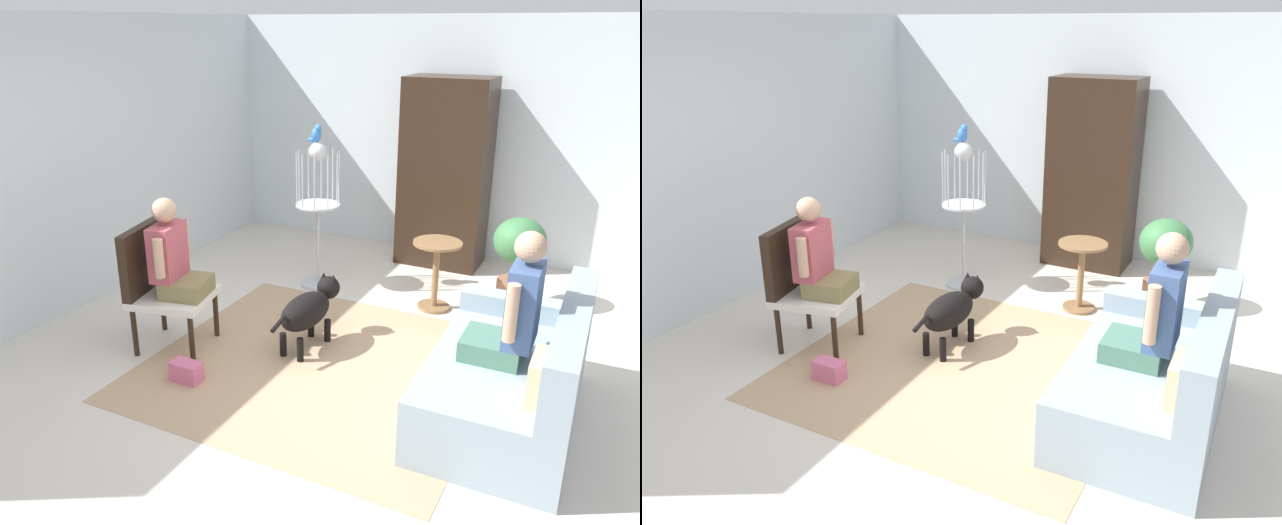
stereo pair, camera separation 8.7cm
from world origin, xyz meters
TOP-DOWN VIEW (x-y plane):
  - ground_plane at (0.00, 0.00)m, footprint 7.39×7.39m
  - back_wall at (0.00, 3.14)m, footprint 6.00×0.12m
  - left_wall at (-2.76, 0.30)m, footprint 0.12×6.76m
  - area_rug at (-0.15, 0.03)m, footprint 2.57×2.48m
  - couch at (1.32, -0.02)m, footprint 0.97×1.62m
  - armchair at (-1.50, -0.24)m, footprint 0.71×0.70m
  - person_on_couch at (1.28, -0.04)m, footprint 0.46×0.53m
  - person_on_armchair at (-1.35, -0.21)m, footprint 0.47×0.51m
  - round_end_table at (0.31, 1.48)m, footprint 0.45×0.45m
  - dog at (-0.38, 0.28)m, footprint 0.34×0.91m
  - bird_cage_stand at (-0.92, 1.48)m, footprint 0.44×0.44m
  - parrot at (-0.93, 1.48)m, footprint 0.17×0.10m
  - potted_plant at (0.97, 1.88)m, footprint 0.48×0.48m
  - armoire_cabinet at (-0.01, 2.73)m, footprint 0.90×0.56m
  - handbag at (-0.95, -0.63)m, footprint 0.24×0.13m

SIDE VIEW (x-z plane):
  - ground_plane at x=0.00m, z-range 0.00..0.00m
  - area_rug at x=-0.15m, z-range 0.00..0.01m
  - handbag at x=-0.95m, z-range 0.00..0.16m
  - couch at x=1.32m, z-range -0.14..0.75m
  - dog at x=-0.38m, z-range 0.07..0.62m
  - round_end_table at x=0.31m, z-range 0.07..0.73m
  - potted_plant at x=0.97m, z-range 0.10..0.97m
  - armchair at x=-1.50m, z-range 0.08..1.10m
  - person_on_armchair at x=-1.35m, z-range 0.40..1.19m
  - bird_cage_stand at x=-0.92m, z-range 0.07..1.55m
  - person_on_couch at x=1.28m, z-range 0.36..1.26m
  - armoire_cabinet at x=-0.01m, z-range 0.00..2.03m
  - back_wall at x=0.00m, z-range 0.00..2.63m
  - left_wall at x=-2.76m, z-range 0.00..2.63m
  - parrot at x=-0.93m, z-range 1.47..1.64m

